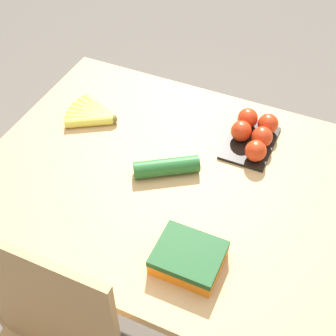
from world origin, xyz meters
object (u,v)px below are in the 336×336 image
(cucumber_near, at_px, (167,167))
(carrot_bag, at_px, (189,257))
(banana_bunch, at_px, (93,115))
(tomato_pack, at_px, (254,134))

(cucumber_near, bearing_deg, carrot_bag, 124.26)
(cucumber_near, bearing_deg, banana_bunch, -21.38)
(banana_bunch, bearing_deg, carrot_bag, 142.31)
(tomato_pack, bearing_deg, cucumber_near, 50.26)
(carrot_bag, relative_size, cucumber_near, 0.87)
(carrot_bag, bearing_deg, cucumber_near, -55.74)
(tomato_pack, xyz_separation_m, cucumber_near, (0.20, 0.23, -0.01))
(banana_bunch, distance_m, carrot_bag, 0.64)
(tomato_pack, xyz_separation_m, carrot_bag, (0.02, 0.50, -0.00))
(banana_bunch, bearing_deg, cucumber_near, 158.62)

